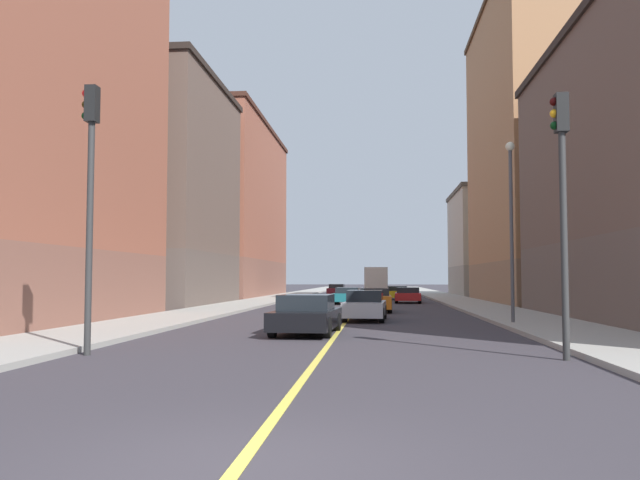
% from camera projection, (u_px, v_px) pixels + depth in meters
% --- Properties ---
extents(ground_plane, '(400.00, 400.00, 0.00)m').
position_uv_depth(ground_plane, '(238.00, 467.00, 6.43)').
color(ground_plane, '#373339').
rests_on(ground_plane, ground).
extents(sidewalk_left, '(3.65, 168.00, 0.15)m').
position_uv_depth(sidewalk_left, '(456.00, 300.00, 54.48)').
color(sidewalk_left, '#9E9B93').
rests_on(sidewalk_left, ground).
extents(sidewalk_right, '(3.65, 168.00, 0.15)m').
position_uv_depth(sidewalk_right, '(269.00, 299.00, 55.85)').
color(sidewalk_right, '#9E9B93').
rests_on(sidewalk_right, ground).
extents(lane_center_stripe, '(0.16, 154.00, 0.01)m').
position_uv_depth(lane_center_stripe, '(362.00, 300.00, 55.16)').
color(lane_center_stripe, '#E5D14C').
rests_on(lane_center_stripe, ground).
extents(building_left_mid, '(9.53, 20.92, 23.01)m').
position_uv_depth(building_left_mid, '(548.00, 151.00, 49.72)').
color(building_left_mid, '#8F6B4F').
rests_on(building_left_mid, ground).
extents(building_left_far, '(9.53, 14.45, 11.26)m').
position_uv_depth(building_left_far, '(498.00, 243.00, 70.30)').
color(building_left_far, '#9D9688').
rests_on(building_left_far, ground).
extents(building_right_midblock, '(9.53, 15.09, 15.70)m').
position_uv_depth(building_right_midblock, '(153.00, 192.00, 45.82)').
color(building_right_midblock, brown).
rests_on(building_right_midblock, ground).
extents(building_right_distant, '(9.53, 25.55, 17.51)m').
position_uv_depth(building_right_distant, '(225.00, 211.00, 67.40)').
color(building_right_distant, brown).
rests_on(building_right_distant, ground).
extents(traffic_light_left_near, '(0.40, 0.32, 6.11)m').
position_uv_depth(traffic_light_left_near, '(562.00, 187.00, 15.02)').
color(traffic_light_left_near, '#2D2D2D').
rests_on(traffic_light_left_near, ground).
extents(traffic_light_right_near, '(0.40, 0.32, 6.58)m').
position_uv_depth(traffic_light_right_near, '(90.00, 181.00, 16.02)').
color(traffic_light_right_near, '#2D2D2D').
rests_on(traffic_light_right_near, ground).
extents(street_lamp_left_near, '(0.36, 0.36, 7.08)m').
position_uv_depth(street_lamp_left_near, '(511.00, 212.00, 25.76)').
color(street_lamp_left_near, '#4C4C51').
rests_on(street_lamp_left_near, ground).
extents(car_silver, '(1.91, 4.38, 1.33)m').
position_uv_depth(car_silver, '(365.00, 306.00, 28.77)').
color(car_silver, silver).
rests_on(car_silver, ground).
extents(car_orange, '(1.83, 4.16, 1.31)m').
position_uv_depth(car_orange, '(375.00, 300.00, 36.33)').
color(car_orange, orange).
rests_on(car_orange, ground).
extents(car_red, '(2.09, 4.11, 1.18)m').
position_uv_depth(car_red, '(408.00, 295.00, 49.77)').
color(car_red, red).
rests_on(car_red, ground).
extents(car_maroon, '(1.97, 4.61, 1.23)m').
position_uv_depth(car_maroon, '(337.00, 290.00, 72.17)').
color(car_maroon, maroon).
rests_on(car_maroon, ground).
extents(car_yellow, '(2.09, 4.32, 1.18)m').
position_uv_depth(car_yellow, '(397.00, 293.00, 57.72)').
color(car_yellow, gold).
rests_on(car_yellow, ground).
extents(car_black, '(2.11, 4.68, 1.31)m').
position_uv_depth(car_black, '(306.00, 315.00, 21.83)').
color(car_black, black).
rests_on(car_black, ground).
extents(car_teal, '(2.04, 4.01, 1.20)m').
position_uv_depth(car_teal, '(348.00, 296.00, 47.42)').
color(car_teal, '#196670').
rests_on(car_teal, ground).
extents(box_truck, '(2.34, 7.18, 2.94)m').
position_uv_depth(box_truck, '(376.00, 281.00, 66.00)').
color(box_truck, beige).
rests_on(box_truck, ground).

